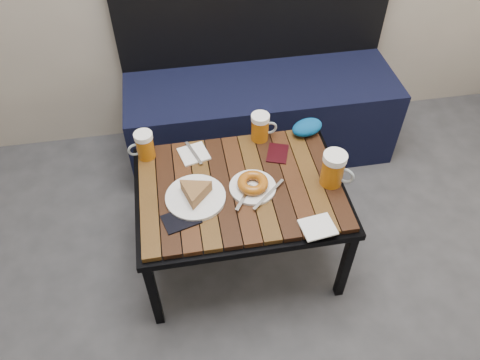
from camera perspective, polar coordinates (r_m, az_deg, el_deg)
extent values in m
cube|color=black|center=(2.57, 2.49, 7.70)|extent=(1.40, 0.50, 0.45)
cube|color=black|center=(2.50, 1.74, 19.52)|extent=(1.40, 0.05, 0.50)
cube|color=black|center=(1.91, -10.46, -13.59)|extent=(0.04, 0.03, 0.42)
cube|color=black|center=(1.99, 12.72, -10.15)|extent=(0.04, 0.03, 0.42)
cube|color=black|center=(2.24, -11.11, -1.16)|extent=(0.04, 0.04, 0.42)
cube|color=black|center=(2.32, 8.36, 1.27)|extent=(0.04, 0.04, 0.42)
cube|color=black|center=(1.89, 0.00, -1.35)|extent=(0.84, 0.62, 0.03)
cube|color=#38210C|center=(1.87, 0.00, -0.82)|extent=(0.80, 0.58, 0.02)
cylinder|color=#B05F0E|center=(1.99, -11.47, 3.94)|extent=(0.09, 0.09, 0.10)
cylinder|color=white|center=(1.95, -11.73, 5.28)|extent=(0.08, 0.08, 0.02)
torus|color=#8C999E|center=(1.98, -12.67, 3.62)|extent=(0.06, 0.02, 0.06)
cylinder|color=#B05F0E|center=(2.03, 2.44, 6.21)|extent=(0.08, 0.08, 0.10)
cylinder|color=white|center=(1.99, 2.50, 7.60)|extent=(0.08, 0.08, 0.02)
torus|color=#8C999E|center=(2.04, 3.66, 6.36)|extent=(0.06, 0.01, 0.06)
cylinder|color=#B05F0E|center=(1.87, 11.20, 1.04)|extent=(0.12, 0.12, 0.12)
cylinder|color=white|center=(1.82, 11.53, 2.69)|extent=(0.09, 0.09, 0.03)
torus|color=#8C999E|center=(1.86, 12.70, 0.51)|extent=(0.07, 0.06, 0.08)
cylinder|color=white|center=(1.82, -5.43, -2.11)|extent=(0.23, 0.23, 0.02)
cylinder|color=white|center=(1.85, 1.55, -0.89)|extent=(0.19, 0.19, 0.01)
torus|color=maroon|center=(1.83, 1.57, -0.35)|extent=(0.12, 0.12, 0.04)
cube|color=#A5A8AD|center=(1.82, 3.52, -1.73)|extent=(0.15, 0.14, 0.00)
cube|color=#A5A8AD|center=(1.80, 0.50, -2.12)|extent=(0.09, 0.13, 0.00)
cube|color=white|center=(2.00, -5.66, 3.19)|extent=(0.14, 0.14, 0.01)
cube|color=#A5A8AD|center=(1.99, -5.67, 3.31)|extent=(0.06, 0.15, 0.00)
cube|color=white|center=(1.75, 9.46, -5.68)|extent=(0.13, 0.12, 0.01)
cube|color=black|center=(1.76, -7.18, -4.79)|extent=(0.16, 0.13, 0.01)
cube|color=black|center=(2.00, 4.60, 3.27)|extent=(0.12, 0.14, 0.01)
ellipsoid|color=navy|center=(2.09, 8.18, 6.37)|extent=(0.17, 0.14, 0.06)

